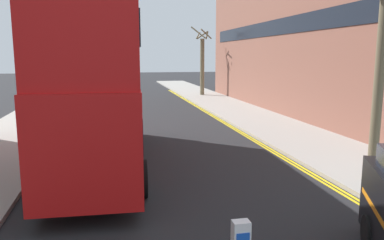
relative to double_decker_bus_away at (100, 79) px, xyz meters
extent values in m
cube|color=#9E9991|center=(8.85, 3.28, -2.96)|extent=(4.00, 80.00, 0.14)
cube|color=#9E9991|center=(-4.15, 3.28, -2.96)|extent=(4.00, 80.00, 0.14)
cube|color=yellow|center=(6.75, 1.28, -3.03)|extent=(0.10, 56.00, 0.01)
cube|color=yellow|center=(6.59, 1.28, -3.03)|extent=(0.10, 56.00, 0.01)
cube|color=red|center=(0.00, 0.00, -1.29)|extent=(2.98, 10.90, 2.60)
cube|color=red|center=(0.00, 0.00, 1.26)|extent=(2.92, 10.68, 2.50)
cube|color=black|center=(0.00, 0.00, -0.99)|extent=(2.99, 10.47, 0.84)
cube|color=black|center=(0.00, 0.00, 1.36)|extent=(2.97, 10.26, 0.80)
cube|color=yellow|center=(0.24, 5.37, 0.26)|extent=(2.00, 0.15, 0.44)
cube|color=maroon|center=(0.00, 0.00, 2.56)|extent=(2.68, 9.81, 0.10)
cylinder|color=black|center=(-1.10, 3.40, -2.51)|extent=(0.35, 1.05, 1.04)
cylinder|color=black|center=(1.40, 3.29, -2.51)|extent=(0.35, 1.05, 1.04)
cylinder|color=black|center=(-1.40, -3.29, -2.51)|extent=(0.35, 1.05, 1.04)
cylinder|color=black|center=(1.10, -3.40, -2.51)|extent=(0.35, 1.05, 1.04)
cylinder|color=black|center=(5.32, -7.16, -2.69)|extent=(0.49, 0.71, 0.68)
cylinder|color=#6B6047|center=(8.80, 22.09, -0.26)|extent=(0.39, 0.39, 5.26)
cylinder|color=#6B6047|center=(9.25, 22.06, 2.69)|extent=(0.18, 0.95, 0.71)
cylinder|color=#6B6047|center=(8.93, 22.59, 2.73)|extent=(1.07, 0.39, 0.80)
cylinder|color=#6B6047|center=(8.46, 22.33, 2.67)|extent=(0.60, 0.81, 0.68)
cylinder|color=#6B6047|center=(8.29, 21.54, 2.90)|extent=(1.22, 1.15, 1.14)
cylinder|color=#6B6047|center=(9.03, 21.54, 2.79)|extent=(1.19, 0.59, 0.92)
cylinder|color=#6B6047|center=(7.97, -3.65, 0.06)|extent=(0.29, 0.29, 5.90)
cube|color=brown|center=(15.85, 10.79, 4.36)|extent=(10.00, 28.00, 14.79)
cube|color=black|center=(10.83, 10.79, 2.59)|extent=(0.04, 24.64, 1.00)
camera|label=1|loc=(0.41, -13.36, 0.77)|focal=35.65mm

